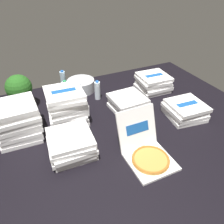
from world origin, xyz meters
The scene contains 14 objects.
ground_plane centered at (0.00, 0.00, -0.01)m, with size 3.20×2.40×0.02m, color black.
open_pizza_box centered at (0.09, -0.46, 0.07)m, with size 0.36×0.49×0.36m.
pizza_stack_left_near centered at (0.31, 0.26, 0.08)m, with size 0.39×0.39×0.16m.
pizza_stack_left_mid centered at (-0.36, 0.35, 0.18)m, with size 0.42×0.42×0.35m.
pizza_stack_right_near centered at (-0.83, 0.29, 0.18)m, with size 0.39×0.39×0.35m.
pizza_stack_left_far centered at (-0.47, -0.14, 0.10)m, with size 0.40×0.40×0.19m.
pizza_stack_center_near centered at (0.81, 0.54, 0.10)m, with size 0.42×0.40×0.20m.
pizza_stack_right_far centered at (0.78, -0.12, 0.08)m, with size 0.41×0.41×0.16m.
ice_bucket centered at (-0.04, 0.90, 0.07)m, with size 0.34×0.34×0.15m, color #B7BABF.
water_bottle_0 centered at (-0.26, 0.78, 0.11)m, with size 0.07×0.07×0.24m.
water_bottle_1 centered at (-0.22, 1.08, 0.11)m, with size 0.07×0.07×0.24m.
water_bottle_2 centered at (0.08, 0.62, 0.11)m, with size 0.07×0.07×0.24m.
water_bottle_3 centered at (-0.13, 0.68, 0.11)m, with size 0.07×0.07×0.24m.
potted_plant centered at (-0.76, 0.80, 0.21)m, with size 0.28×0.28×0.40m.
Camera 1 is at (-0.73, -1.53, 1.39)m, focal length 35.22 mm.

